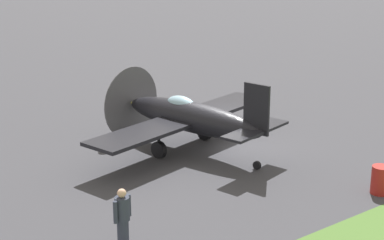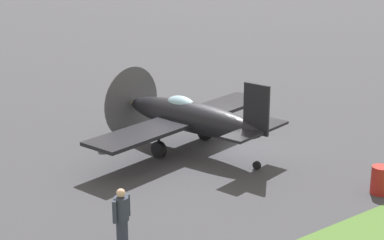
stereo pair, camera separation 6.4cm
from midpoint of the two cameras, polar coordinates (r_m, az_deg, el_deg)
The scene contains 4 objects.
ground_plane at distance 23.62m, azimuth 2.95°, elevation -2.62°, with size 160.00×160.00×0.00m, color #38383D.
airplane_lead at distance 22.99m, azimuth -0.35°, elevation 0.31°, with size 8.91×7.13×3.16m.
ground_crew_chief at distance 16.01m, azimuth -6.52°, elevation -9.00°, with size 0.60×0.38×1.73m.
fuel_drum at distance 20.34m, azimuth 16.87°, elevation -5.29°, with size 0.60×0.60×0.90m, color maroon.
Camera 1 is at (-14.39, -17.01, 7.86)m, focal length 58.02 mm.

